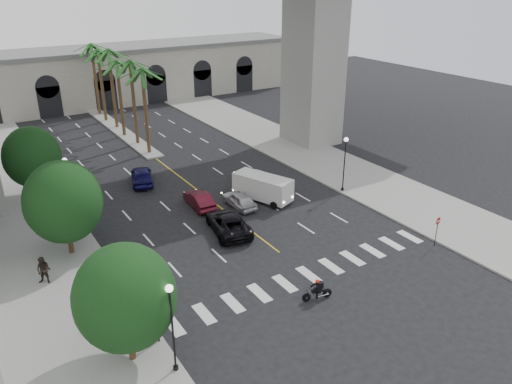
# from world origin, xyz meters

# --- Properties ---
(ground) EXTENTS (140.00, 140.00, 0.00)m
(ground) POSITION_xyz_m (0.00, 0.00, 0.00)
(ground) COLOR black
(ground) RESTS_ON ground
(sidewalk_left) EXTENTS (8.00, 100.00, 0.15)m
(sidewalk_left) POSITION_xyz_m (-15.00, 15.00, 0.07)
(sidewalk_left) COLOR gray
(sidewalk_left) RESTS_ON ground
(sidewalk_right) EXTENTS (8.00, 100.00, 0.15)m
(sidewalk_right) POSITION_xyz_m (15.00, 15.00, 0.07)
(sidewalk_right) COLOR gray
(sidewalk_right) RESTS_ON ground
(median) EXTENTS (2.00, 24.00, 0.20)m
(median) POSITION_xyz_m (0.00, 38.00, 0.10)
(median) COLOR gray
(median) RESTS_ON ground
(pier_building) EXTENTS (71.00, 10.50, 8.50)m
(pier_building) POSITION_xyz_m (0.00, 55.00, 4.27)
(pier_building) COLOR beige
(pier_building) RESTS_ON ground
(palm_a) EXTENTS (3.20, 3.20, 10.30)m
(palm_a) POSITION_xyz_m (0.00, 28.00, 9.10)
(palm_a) COLOR #47331E
(palm_a) RESTS_ON ground
(palm_b) EXTENTS (3.20, 3.20, 10.60)m
(palm_b) POSITION_xyz_m (0.10, 32.00, 9.37)
(palm_b) COLOR #47331E
(palm_b) RESTS_ON ground
(palm_c) EXTENTS (3.20, 3.20, 10.10)m
(palm_c) POSITION_xyz_m (-0.20, 36.00, 8.91)
(palm_c) COLOR #47331E
(palm_c) RESTS_ON ground
(palm_d) EXTENTS (3.20, 3.20, 10.90)m
(palm_d) POSITION_xyz_m (0.15, 40.00, 9.65)
(palm_d) COLOR #47331E
(palm_d) RESTS_ON ground
(palm_e) EXTENTS (3.20, 3.20, 10.40)m
(palm_e) POSITION_xyz_m (-0.10, 44.00, 9.19)
(palm_e) COLOR #47331E
(palm_e) RESTS_ON ground
(palm_f) EXTENTS (3.20, 3.20, 10.70)m
(palm_f) POSITION_xyz_m (0.20, 48.00, 9.46)
(palm_f) COLOR #47331E
(palm_f) RESTS_ON ground
(street_tree_near) EXTENTS (5.20, 5.20, 6.89)m
(street_tree_near) POSITION_xyz_m (-13.00, -3.00, 4.02)
(street_tree_near) COLOR #382616
(street_tree_near) RESTS_ON ground
(street_tree_mid) EXTENTS (5.44, 5.44, 7.21)m
(street_tree_mid) POSITION_xyz_m (-13.00, 10.00, 4.21)
(street_tree_mid) COLOR #382616
(street_tree_mid) RESTS_ON ground
(street_tree_far) EXTENTS (5.04, 5.04, 6.68)m
(street_tree_far) POSITION_xyz_m (-13.00, 22.00, 3.90)
(street_tree_far) COLOR #382616
(street_tree_far) RESTS_ON ground
(lamp_post_left_near) EXTENTS (0.40, 0.40, 5.35)m
(lamp_post_left_near) POSITION_xyz_m (-11.40, -5.00, 3.22)
(lamp_post_left_near) COLOR black
(lamp_post_left_near) RESTS_ON ground
(lamp_post_left_far) EXTENTS (0.40, 0.40, 5.35)m
(lamp_post_left_far) POSITION_xyz_m (-11.40, 16.00, 3.22)
(lamp_post_left_far) COLOR black
(lamp_post_left_far) RESTS_ON ground
(lamp_post_right) EXTENTS (0.40, 0.40, 5.35)m
(lamp_post_right) POSITION_xyz_m (11.40, 8.00, 3.22)
(lamp_post_right) COLOR black
(lamp_post_right) RESTS_ON ground
(traffic_signal_near) EXTENTS (0.25, 0.18, 3.65)m
(traffic_signal_near) POSITION_xyz_m (-11.30, -2.50, 2.51)
(traffic_signal_near) COLOR black
(traffic_signal_near) RESTS_ON ground
(traffic_signal_far) EXTENTS (0.25, 0.18, 3.65)m
(traffic_signal_far) POSITION_xyz_m (-11.30, 1.50, 2.51)
(traffic_signal_far) COLOR black
(traffic_signal_far) RESTS_ON ground
(motorcycle_rider) EXTENTS (2.01, 0.65, 1.47)m
(motorcycle_rider) POSITION_xyz_m (-1.24, -4.01, 0.67)
(motorcycle_rider) COLOR black
(motorcycle_rider) RESTS_ON ground
(car_a) EXTENTS (1.70, 4.10, 1.39)m
(car_a) POSITION_xyz_m (1.50, 10.34, 0.69)
(car_a) COLOR #B3B2B7
(car_a) RESTS_ON ground
(car_b) EXTENTS (1.82, 4.43, 1.43)m
(car_b) POSITION_xyz_m (-1.50, 12.19, 0.71)
(car_b) COLOR #4D0F1B
(car_b) RESTS_ON ground
(car_c) EXTENTS (3.66, 6.03, 1.57)m
(car_c) POSITION_xyz_m (-1.59, 6.84, 0.78)
(car_c) COLOR black
(car_c) RESTS_ON ground
(car_d) EXTENTS (2.86, 4.92, 1.34)m
(car_d) POSITION_xyz_m (5.49, 14.29, 0.67)
(car_d) COLOR slate
(car_d) RESTS_ON ground
(car_e) EXTENTS (3.33, 5.25, 1.67)m
(car_e) POSITION_xyz_m (-3.82, 20.04, 0.83)
(car_e) COLOR #14104D
(car_e) RESTS_ON ground
(cargo_van) EXTENTS (3.89, 5.79, 2.31)m
(cargo_van) POSITION_xyz_m (4.04, 10.43, 1.29)
(cargo_van) COLOR silver
(cargo_van) RESTS_ON ground
(pedestrian_a) EXTENTS (0.69, 0.63, 1.57)m
(pedestrian_a) POSITION_xyz_m (-12.81, 0.61, 0.94)
(pedestrian_a) COLOR black
(pedestrian_a) RESTS_ON sidewalk_left
(pedestrian_b) EXTENTS (1.19, 1.14, 1.93)m
(pedestrian_b) POSITION_xyz_m (-15.44, 6.85, 1.11)
(pedestrian_b) COLOR black
(pedestrian_b) RESTS_ON sidewalk_left
(do_not_enter_sign) EXTENTS (0.58, 0.13, 2.39)m
(do_not_enter_sign) POSITION_xyz_m (10.50, -3.46, 1.73)
(do_not_enter_sign) COLOR black
(do_not_enter_sign) RESTS_ON ground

